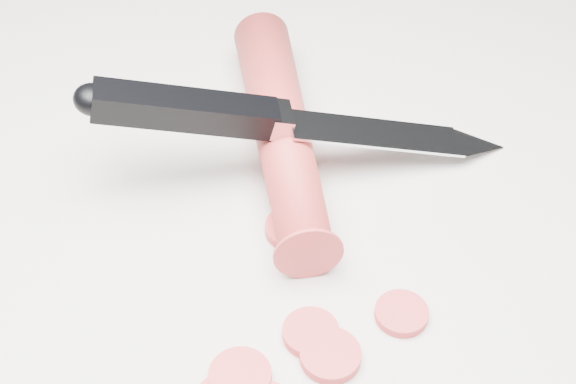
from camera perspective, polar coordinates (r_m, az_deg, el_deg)
name	(u,v)px	position (r m, az deg, el deg)	size (l,w,h in m)	color
ground	(261,264)	(0.46, -1.96, -5.13)	(2.40, 2.40, 0.00)	silver
carrot	(281,129)	(0.51, -0.47, 4.47)	(0.03, 0.03, 0.21)	red
carrot_slice_1	(240,377)	(0.41, -3.43, -12.98)	(0.03, 0.03, 0.01)	red
carrot_slice_2	(292,228)	(0.47, 0.26, -2.61)	(0.03, 0.03, 0.01)	red
carrot_slice_3	(401,313)	(0.44, 8.07, -8.55)	(0.03, 0.03, 0.01)	red
carrot_slice_4	(311,333)	(0.43, 1.63, -9.98)	(0.03, 0.03, 0.01)	red
carrot_slice_6	(330,355)	(0.42, 3.03, -11.53)	(0.03, 0.03, 0.01)	red
kitchen_knife	(305,118)	(0.49, 1.19, 5.29)	(0.26, 0.11, 0.08)	silver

